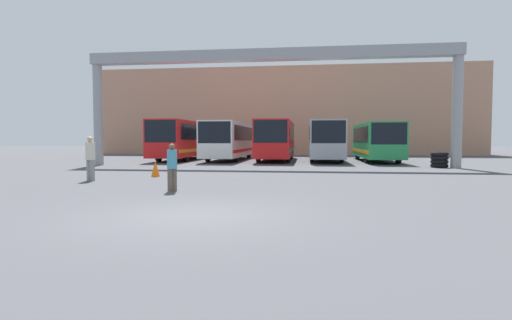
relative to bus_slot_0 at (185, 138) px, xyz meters
name	(u,v)px	position (x,y,z in m)	size (l,w,h in m)	color
ground_plane	(193,215)	(7.98, -24.74, -1.87)	(200.00, 200.00, 0.00)	#47474C
building_backdrop	(288,114)	(7.98, 18.08, 3.19)	(44.08, 12.00, 10.11)	tan
overhead_gantry	(267,71)	(7.98, -8.02, 4.22)	(23.57, 0.80, 7.44)	gray
bus_slot_0	(185,138)	(0.00, 0.00, 0.00)	(2.59, 11.68, 3.24)	red
bus_slot_1	(230,139)	(3.99, 0.02, -0.07)	(2.59, 11.71, 3.12)	silver
bus_slot_2	(276,138)	(7.98, -0.61, -0.03)	(2.60, 10.45, 3.20)	red
bus_slot_3	(325,139)	(11.96, 0.40, -0.06)	(2.54, 12.48, 3.14)	#999EA5
bus_slot_4	(376,140)	(15.95, -0.83, -0.15)	(2.57, 10.03, 2.97)	#268C4C
pedestrian_near_right	(90,157)	(1.57, -17.89, -0.89)	(0.38, 0.38, 1.85)	gray
pedestrian_near_left	(172,166)	(6.10, -20.74, -1.03)	(0.33, 0.33, 1.59)	brown
traffic_cone	(155,169)	(3.55, -15.76, -1.50)	(0.41, 0.41, 0.75)	orange
tire_stack	(439,160)	(18.63, -7.63, -1.39)	(1.04, 1.04, 0.96)	black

